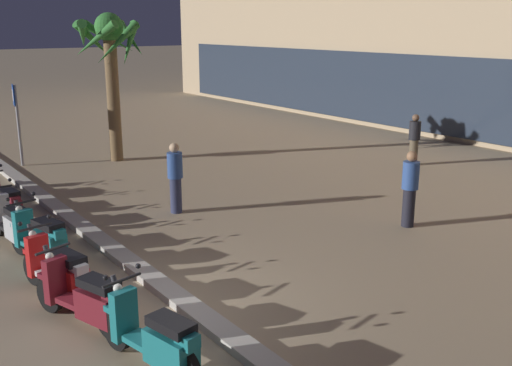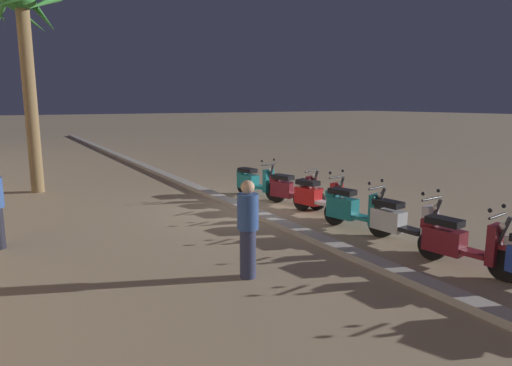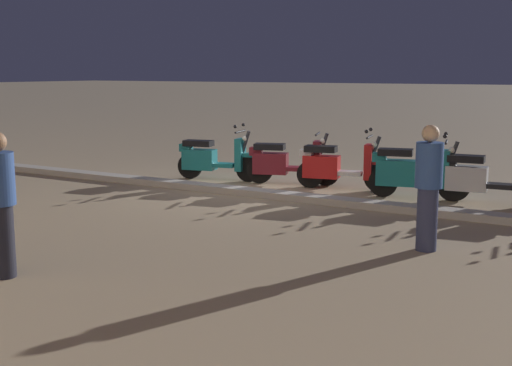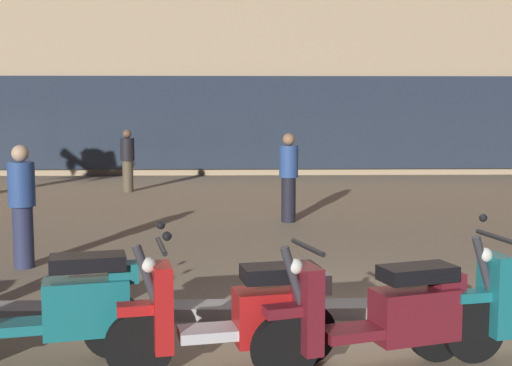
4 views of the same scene
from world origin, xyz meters
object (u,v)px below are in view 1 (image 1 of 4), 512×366
scooter_maroon_mid_front (3,204)px  scooter_maroon_last_in_row (85,298)px  pedestrian_window_shopping (414,139)px  scooter_teal_gap_after_mid (155,339)px  pedestrian_strolling_near_curb (175,176)px  crossing_sign (17,115)px  scooter_red_far_back (59,272)px  pedestrian_by_palm_tree (410,187)px  scooter_teal_mid_rear (41,240)px  palm_tree_by_mall_entrance (110,52)px  scooter_silver_second_in_line (13,224)px

scooter_maroon_mid_front → scooter_maroon_last_in_row: 5.31m
scooter_maroon_mid_front → pedestrian_window_shopping: size_ratio=1.15×
scooter_teal_gap_after_mid → pedestrian_window_shopping: (-5.39, 11.24, 0.35)m
pedestrian_strolling_near_curb → scooter_maroon_mid_front: bearing=-113.1°
crossing_sign → scooter_red_far_back: bearing=-11.8°
scooter_maroon_mid_front → pedestrian_by_palm_tree: pedestrian_by_palm_tree is taller
scooter_maroon_mid_front → scooter_teal_gap_after_mid: size_ratio=0.97×
scooter_red_far_back → crossing_sign: bearing=168.2°
scooter_teal_mid_rear → scooter_teal_gap_after_mid: same height
pedestrian_by_palm_tree → pedestrian_window_shopping: (-3.61, 4.53, -0.05)m
scooter_maroon_mid_front → palm_tree_by_mall_entrance: palm_tree_by_mall_entrance is taller
pedestrian_by_palm_tree → pedestrian_strolling_near_curb: (-3.67, -3.46, -0.01)m
scooter_silver_second_in_line → pedestrian_strolling_near_curb: 3.52m
palm_tree_by_mall_entrance → pedestrian_by_palm_tree: bearing=14.3°
scooter_silver_second_in_line → scooter_teal_gap_after_mid: bearing=2.6°
scooter_maroon_last_in_row → pedestrian_strolling_near_curb: size_ratio=1.13×
pedestrian_window_shopping → crossing_sign: bearing=-125.7°
pedestrian_window_shopping → pedestrian_strolling_near_curb: bearing=-90.5°
crossing_sign → scooter_maroon_mid_front: bearing=-18.4°
pedestrian_strolling_near_curb → pedestrian_window_shopping: bearing=89.5°
scooter_red_far_back → scooter_maroon_last_in_row: (1.10, 0.00, -0.01)m
crossing_sign → pedestrian_by_palm_tree: 11.59m
scooter_silver_second_in_line → pedestrian_by_palm_tree: (3.63, 6.96, 0.39)m
scooter_maroon_mid_front → scooter_teal_gap_after_mid: same height
pedestrian_strolling_near_curb → palm_tree_by_mall_entrance: bearing=169.7°
scooter_red_far_back → palm_tree_by_mall_entrance: palm_tree_by_mall_entrance is taller
scooter_silver_second_in_line → scooter_maroon_last_in_row: (3.86, -0.03, -0.01)m
palm_tree_by_mall_entrance → pedestrian_window_shopping: 9.40m
scooter_maroon_mid_front → scooter_silver_second_in_line: 1.46m
scooter_teal_mid_rear → scooter_maroon_last_in_row: scooter_teal_mid_rear is taller
palm_tree_by_mall_entrance → pedestrian_by_palm_tree: 10.05m
scooter_silver_second_in_line → pedestrian_window_shopping: 11.49m
scooter_maroon_mid_front → pedestrian_by_palm_tree: (5.08, 6.77, 0.40)m
scooter_maroon_last_in_row → palm_tree_by_mall_entrance: palm_tree_by_mall_entrance is taller
scooter_red_far_back → scooter_maroon_last_in_row: bearing=0.0°
crossing_sign → palm_tree_by_mall_entrance: bearing=69.0°
scooter_teal_gap_after_mid → scooter_maroon_last_in_row: bearing=-169.6°
scooter_teal_mid_rear → pedestrian_strolling_near_curb: size_ratio=1.09×
crossing_sign → pedestrian_window_shopping: (6.83, 9.52, -0.71)m
scooter_maroon_last_in_row → scooter_teal_gap_after_mid: bearing=10.4°
scooter_maroon_last_in_row → pedestrian_strolling_near_curb: pedestrian_strolling_near_curb is taller
pedestrian_window_shopping → scooter_silver_second_in_line: bearing=-90.1°
scooter_teal_mid_rear → pedestrian_by_palm_tree: pedestrian_by_palm_tree is taller
scooter_teal_mid_rear → scooter_maroon_last_in_row: (2.62, -0.19, -0.02)m
scooter_red_far_back → pedestrian_strolling_near_curb: pedestrian_strolling_near_curb is taller
crossing_sign → palm_tree_by_mall_entrance: size_ratio=0.54×
scooter_maroon_mid_front → pedestrian_by_palm_tree: bearing=53.1°
scooter_teal_mid_rear → pedestrian_by_palm_tree: size_ratio=1.08×
pedestrian_strolling_near_curb → scooter_red_far_back: bearing=-51.7°
scooter_teal_mid_rear → pedestrian_by_palm_tree: (2.40, 6.80, 0.38)m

